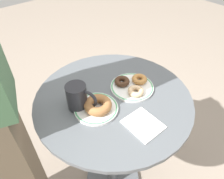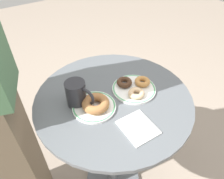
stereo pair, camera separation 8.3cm
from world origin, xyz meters
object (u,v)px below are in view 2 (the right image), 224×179
Objects in this scene: cafe_table at (113,131)px; plate_left at (94,107)px; donut_old_fashioned at (142,82)px; coffee_mug at (77,94)px; donut_chocolate at (124,82)px; paper_napkin at (138,127)px; donut_glazed at (136,93)px; donut_cinnamon at (96,103)px; plate_right at (134,89)px.

cafe_table is 0.25m from plate_left.
donut_old_fashioned is 0.56× the size of coffee_mug.
cafe_table is 6.22× the size of coffee_mug.
donut_old_fashioned is 0.29m from coffee_mug.
coffee_mug is at bearing 176.11° from donut_chocolate.
coffee_mug is (-0.12, 0.23, 0.05)m from paper_napkin.
donut_cinnamon is at bearing 168.41° from donut_glazed.
plate_right is at bearing 2.13° from donut_cinnamon.
donut_chocolate is (0.17, 0.05, -0.01)m from donut_cinnamon.
donut_glazed reaches higher than paper_napkin.
plate_left is at bearing -166.82° from donut_chocolate.
paper_napkin is at bearing -132.73° from donut_old_fashioned.
donut_old_fashioned is at bearing -10.80° from coffee_mug.
plate_right reaches higher than paper_napkin.
cafe_table is at bearing -18.02° from coffee_mug.
plate_left is 1.44× the size of coffee_mug.
donut_glazed is (-0.02, -0.04, 0.02)m from plate_right.
plate_right is 0.05m from donut_glazed.
donut_chocolate is at bearing 149.94° from donut_old_fashioned.
donut_cinnamon is at bearing -168.66° from cafe_table.
donut_old_fashioned is at bearing 47.27° from paper_napkin.
donut_glazed is at bearing -117.01° from plate_right.
donut_old_fashioned reaches higher than cafe_table.
plate_left is at bearing -53.26° from coffee_mug.
coffee_mug reaches higher than donut_chocolate.
cafe_table is at bearing 176.47° from donut_old_fashioned.
paper_napkin is (-0.11, -0.17, -0.00)m from plate_right.
donut_cinnamon is at bearing -68.72° from plate_left.
donut_chocolate is (-0.07, 0.04, 0.00)m from donut_old_fashioned.
donut_chocolate is 1.00× the size of donut_glazed.
paper_napkin is (-0.02, -0.18, 0.23)m from cafe_table.
plate_left is 0.24m from donut_old_fashioned.
coffee_mug reaches higher than paper_napkin.
donut_glazed is at bearing -14.09° from plate_left.
donut_glazed reaches higher than plate_left.
donut_glazed is at bearing -90.27° from donut_chocolate.
donut_old_fashioned reaches higher than plate_left.
donut_old_fashioned and donut_chocolate have the same top height.
donut_chocolate and donut_glazed have the same top height.
coffee_mug is at bearing 155.28° from donut_glazed.
plate_right is at bearing -13.54° from coffee_mug.
donut_old_fashioned is 0.24m from paper_napkin.
donut_glazed is at bearing 54.50° from paper_napkin.
coffee_mug is (-0.04, 0.06, 0.05)m from plate_left.
donut_chocolate is at bearing 89.73° from donut_glazed.
plate_right is 0.20m from paper_napkin.
coffee_mug is at bearing 124.93° from donut_cinnamon.
donut_old_fashioned is (0.24, 0.01, -0.01)m from donut_cinnamon.
paper_napkin is at bearing -123.55° from plate_right.
donut_cinnamon reaches higher than donut_glazed.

